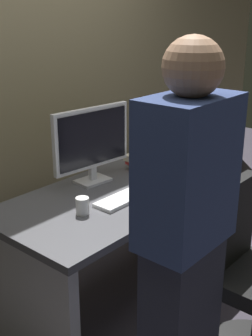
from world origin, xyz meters
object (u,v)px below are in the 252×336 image
(office_chair, at_px, (251,283))
(book_stack, at_px, (143,161))
(cup_near_keyboard, at_px, (82,206))
(keyboard, at_px, (128,196))
(cell_phone, at_px, (196,175))
(mouse, at_px, (158,179))
(person_at_desk, at_px, (184,243))
(monitor, at_px, (92,141))
(desk, at_px, (120,225))

(office_chair, xyz_separation_m, book_stack, (0.31, 0.94, 0.36))
(book_stack, bearing_deg, cup_near_keyboard, -165.52)
(keyboard, bearing_deg, cup_near_keyboard, 171.92)
(book_stack, bearing_deg, cell_phone, -72.61)
(mouse, bearing_deg, book_stack, 59.01)
(keyboard, xyz_separation_m, book_stack, (0.43, 0.24, 0.04))
(person_at_desk, height_order, mouse, person_at_desk)
(monitor, distance_m, mouse, 0.46)
(office_chair, distance_m, monitor, 1.17)
(mouse, relative_size, cup_near_keyboard, 1.12)
(mouse, distance_m, cell_phone, 0.27)
(cup_near_keyboard, distance_m, book_stack, 0.76)
(person_at_desk, relative_size, keyboard, 3.81)
(office_chair, height_order, cell_phone, office_chair)
(cup_near_keyboard, xyz_separation_m, cell_phone, (0.84, -0.15, -0.04))
(keyboard, distance_m, book_stack, 0.49)
(keyboard, bearing_deg, person_at_desk, -121.42)
(desk, bearing_deg, keyboard, -114.75)
(mouse, bearing_deg, cell_phone, -26.66)
(desk, xyz_separation_m, office_chair, (0.07, -0.81, -0.08))
(office_chair, height_order, book_stack, office_chair)
(office_chair, xyz_separation_m, monitor, (-0.07, 1.02, 0.56))
(person_at_desk, relative_size, book_stack, 7.47)
(book_stack, bearing_deg, keyboard, -151.32)
(person_at_desk, xyz_separation_m, book_stack, (0.82, 0.85, -0.05))
(monitor, distance_m, keyboard, 0.41)
(mouse, bearing_deg, cup_near_keyboard, 177.27)
(office_chair, relative_size, mouse, 9.40)
(office_chair, height_order, monitor, monitor)
(person_at_desk, height_order, monitor, person_at_desk)
(desk, relative_size, cup_near_keyboard, 16.70)
(keyboard, bearing_deg, cell_phone, -10.19)
(office_chair, bearing_deg, person_at_desk, 170.59)
(cup_near_keyboard, xyz_separation_m, book_stack, (0.74, 0.19, 0.01))
(desk, bearing_deg, book_stack, 18.74)
(keyboard, relative_size, cell_phone, 2.99)
(desk, bearing_deg, cup_near_keyboard, -170.34)
(office_chair, relative_size, cup_near_keyboard, 10.54)
(person_at_desk, bearing_deg, mouse, 42.80)
(cell_phone, bearing_deg, cup_near_keyboard, 156.22)
(keyboard, height_order, cup_near_keyboard, cup_near_keyboard)
(office_chair, bearing_deg, cell_phone, 55.29)
(keyboard, xyz_separation_m, mouse, (0.30, 0.02, 0.01))
(monitor, xyz_separation_m, cell_phone, (0.49, -0.42, -0.25))
(desk, bearing_deg, monitor, 89.95)
(desk, bearing_deg, mouse, -19.49)
(cell_phone, bearing_deg, keyboard, 155.47)
(mouse, distance_m, cup_near_keyboard, 0.61)
(office_chair, xyz_separation_m, person_at_desk, (-0.51, 0.08, 0.41))
(person_at_desk, bearing_deg, monitor, 65.10)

